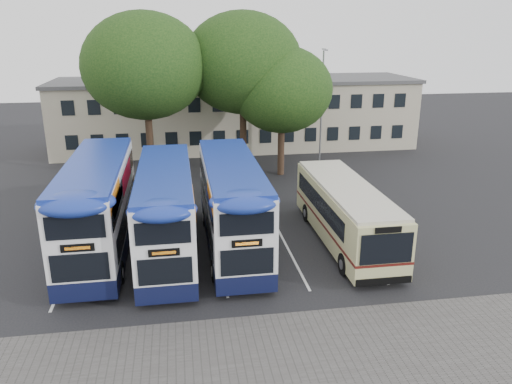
{
  "coord_description": "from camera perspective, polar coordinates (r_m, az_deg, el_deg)",
  "views": [
    {
      "loc": [
        -5.45,
        -18.6,
        10.64
      ],
      "look_at": [
        -1.69,
        5.0,
        2.71
      ],
      "focal_mm": 35.0,
      "sensor_mm": 36.0,
      "label": 1
    }
  ],
  "objects": [
    {
      "name": "bus_single",
      "position": [
        25.92,
        10.13,
        -2.0
      ],
      "size": [
        2.63,
        10.34,
        3.08
      ],
      "color": "#CAC887",
      "rests_on": "ground"
    },
    {
      "name": "bus_dd_right",
      "position": [
        24.63,
        -2.79,
        -1.06
      ],
      "size": [
        2.59,
        10.7,
        4.46
      ],
      "color": "#0E1335",
      "rests_on": "ground"
    },
    {
      "name": "tree_right",
      "position": [
        36.67,
        2.98,
        11.59
      ],
      "size": [
        7.29,
        7.29,
        9.44
      ],
      "color": "black",
      "rests_on": "ground"
    },
    {
      "name": "bus_dd_left",
      "position": [
        25.35,
        -17.58,
        -1.19
      ],
      "size": [
        2.67,
        11.01,
        4.59
      ],
      "color": "#0E1335",
      "rests_on": "ground"
    },
    {
      "name": "ground",
      "position": [
        22.1,
        6.5,
        -10.53
      ],
      "size": [
        120.0,
        120.0,
        0.0
      ],
      "primitive_type": "plane",
      "color": "black",
      "rests_on": "ground"
    },
    {
      "name": "paving_strip",
      "position": [
        17.6,
        4.37,
        -18.86
      ],
      "size": [
        40.0,
        6.0,
        0.01
      ],
      "primitive_type": "cube",
      "color": "#595654",
      "rests_on": "ground"
    },
    {
      "name": "depot_building",
      "position": [
        46.52,
        -2.22,
        9.09
      ],
      "size": [
        32.4,
        8.4,
        6.2
      ],
      "color": "#B8A994",
      "rests_on": "ground"
    },
    {
      "name": "tree_left",
      "position": [
        35.87,
        -12.6,
        13.87
      ],
      "size": [
        8.56,
        8.56,
        11.75
      ],
      "color": "black",
      "rests_on": "ground"
    },
    {
      "name": "bus_dd_mid",
      "position": [
        24.22,
        -10.25,
        -1.84
      ],
      "size": [
        2.53,
        10.44,
        4.35
      ],
      "color": "#0E1335",
      "rests_on": "ground"
    },
    {
      "name": "lamp_post",
      "position": [
        40.61,
        7.55,
        10.35
      ],
      "size": [
        0.25,
        1.05,
        9.06
      ],
      "color": "gray",
      "rests_on": "ground"
    },
    {
      "name": "bay_lines",
      "position": [
        25.94,
        -4.51,
        -5.9
      ],
      "size": [
        14.12,
        11.0,
        0.01
      ],
      "color": "silver",
      "rests_on": "ground"
    },
    {
      "name": "tree_mid",
      "position": [
        37.4,
        -1.54,
        14.52
      ],
      "size": [
        8.64,
        8.64,
        11.82
      ],
      "color": "black",
      "rests_on": "ground"
    }
  ]
}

